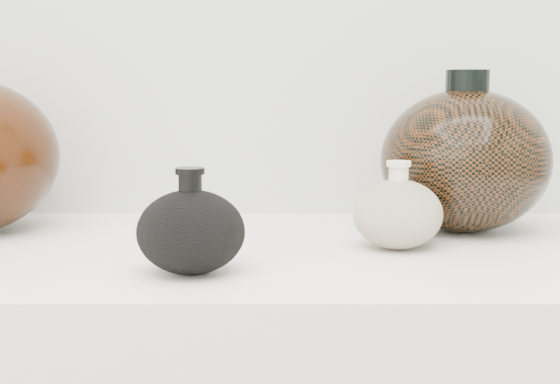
{
  "coord_description": "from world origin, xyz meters",
  "views": [
    {
      "loc": [
        0.04,
        0.02,
        1.1
      ],
      "look_at": [
        0.04,
        0.92,
        0.97
      ],
      "focal_mm": 50.0,
      "sensor_mm": 36.0,
      "label": 1
    }
  ],
  "objects": [
    {
      "name": "right_round_pot",
      "position": [
        0.29,
        1.06,
        1.0
      ],
      "size": [
        0.23,
        0.23,
        0.22
      ],
      "color": "black",
      "rests_on": "display_counter"
    },
    {
      "name": "cream_gourd_vase",
      "position": [
        0.19,
        0.94,
        0.94
      ],
      "size": [
        0.11,
        0.11,
        0.11
      ],
      "color": "beige",
      "rests_on": "display_counter"
    },
    {
      "name": "black_gourd_vase",
      "position": [
        -0.05,
        0.82,
        0.95
      ],
      "size": [
        0.13,
        0.13,
        0.11
      ],
      "color": "black",
      "rests_on": "display_counter"
    }
  ]
}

